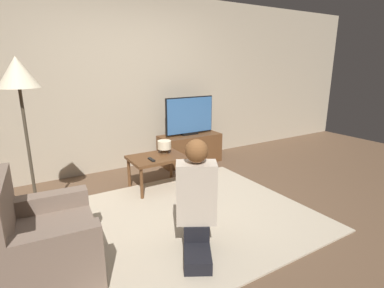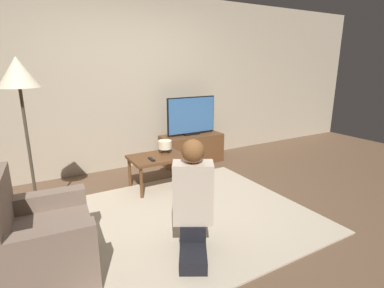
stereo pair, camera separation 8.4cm
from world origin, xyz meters
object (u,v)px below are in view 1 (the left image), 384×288
person_kneeling (196,197)px  table_lamp (164,146)px  tv (190,116)px  floor_lamp (19,85)px  armchair (41,245)px  coffee_table (157,160)px

person_kneeling → table_lamp: size_ratio=5.50×
tv → table_lamp: tv is taller
floor_lamp → tv: bearing=20.6°
table_lamp → person_kneeling: bearing=-106.1°
person_kneeling → floor_lamp: bearing=-17.0°
armchair → person_kneeling: (1.19, -0.29, 0.22)m
floor_lamp → armchair: size_ratio=1.95×
tv → table_lamp: size_ratio=4.70×
person_kneeling → table_lamp: bearing=-76.6°
floor_lamp → armchair: 1.46m
coffee_table → table_lamp: bearing=30.5°
tv → armchair: bearing=-142.8°
tv → person_kneeling: tv is taller
tv → armchair: (-2.37, -1.80, -0.50)m
tv → coffee_table: 1.21m
table_lamp → tv: bearing=38.8°
armchair → floor_lamp: bearing=2.3°
floor_lamp → table_lamp: (1.58, 0.27, -0.87)m
tv → armchair: size_ratio=1.00×
coffee_table → table_lamp: (0.15, 0.09, 0.16)m
floor_lamp → coffee_table: bearing=7.3°
coffee_table → tv: bearing=37.5°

